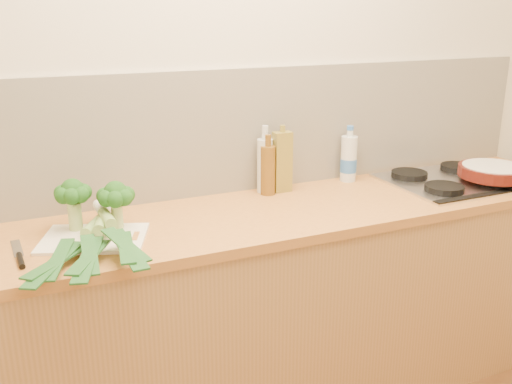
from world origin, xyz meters
TOP-DOWN VIEW (x-y plane):
  - room_shell at (0.00, 1.49)m, footprint 3.50×3.50m
  - counter at (0.00, 1.20)m, footprint 3.20×0.62m
  - gas_hob at (1.02, 1.20)m, footprint 0.58×0.50m
  - chopping_board at (-0.63, 1.17)m, footprint 0.43×0.37m
  - broccoli_left at (-0.67, 1.27)m, footprint 0.13×0.13m
  - broccoli_right at (-0.53, 1.22)m, footprint 0.14×0.14m
  - leek_front at (-0.65, 1.15)m, footprint 0.38×0.62m
  - leek_mid at (-0.62, 1.10)m, footprint 0.24×0.63m
  - leek_back at (-0.57, 1.10)m, footprint 0.11×0.64m
  - chefs_knife at (-0.87, 1.10)m, footprint 0.04×0.27m
  - skillet at (1.17, 1.09)m, footprint 0.46×0.31m
  - oil_tin at (0.23, 1.40)m, footprint 0.08×0.05m
  - glass_bottle at (0.16, 1.43)m, footprint 0.07×0.07m
  - amber_bottle at (0.16, 1.39)m, footprint 0.06×0.06m
  - water_bottle at (0.59, 1.43)m, footprint 0.08×0.08m

SIDE VIEW (x-z plane):
  - counter at x=0.00m, z-range 0.00..0.90m
  - chopping_board at x=-0.63m, z-range 0.90..0.91m
  - chefs_knife at x=-0.87m, z-range 0.90..0.92m
  - gas_hob at x=1.02m, z-range 0.89..0.93m
  - leek_front at x=-0.65m, z-range 0.91..0.95m
  - leek_mid at x=-0.62m, z-range 0.93..0.97m
  - skillet at x=1.17m, z-range 0.94..0.99m
  - leek_back at x=-0.57m, z-range 0.95..0.99m
  - water_bottle at x=0.59m, z-range 0.88..1.12m
  - amber_bottle at x=0.16m, z-range 0.88..1.15m
  - glass_bottle at x=0.16m, z-range 0.88..1.17m
  - broccoli_right at x=-0.53m, z-range 0.94..1.12m
  - oil_tin at x=0.23m, z-range 0.89..1.19m
  - broccoli_left at x=-0.67m, z-range 0.95..1.14m
  - room_shell at x=0.00m, z-range -0.58..2.92m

